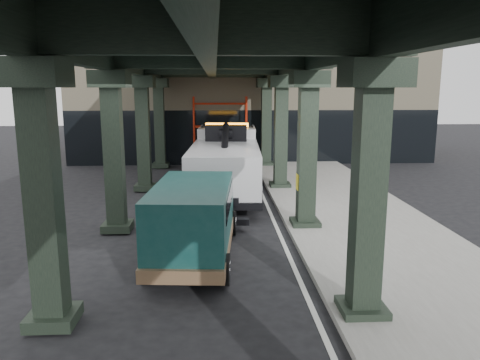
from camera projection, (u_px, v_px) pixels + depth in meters
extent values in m
plane|color=black|center=(226.00, 251.00, 13.08)|extent=(90.00, 90.00, 0.00)
cube|color=gray|center=(363.00, 226.00, 15.25)|extent=(5.00, 40.00, 0.15)
cube|color=silver|center=(277.00, 229.00, 15.12)|extent=(0.12, 38.00, 0.01)
cube|color=black|center=(368.00, 196.00, 8.80)|extent=(0.55, 0.55, 5.00)
cube|color=black|center=(375.00, 73.00, 8.37)|extent=(1.10, 1.10, 0.50)
cube|color=black|center=(362.00, 310.00, 9.26)|extent=(0.90, 0.90, 0.24)
cube|color=black|center=(307.00, 152.00, 14.68)|extent=(0.55, 0.55, 5.00)
cube|color=black|center=(309.00, 79.00, 14.24)|extent=(1.10, 1.10, 0.50)
cube|color=black|center=(305.00, 223.00, 15.13)|extent=(0.90, 0.90, 0.24)
cube|color=black|center=(281.00, 134.00, 20.56)|extent=(0.55, 0.55, 5.00)
cube|color=black|center=(282.00, 82.00, 20.12)|extent=(1.10, 1.10, 0.50)
cube|color=black|center=(280.00, 185.00, 21.01)|extent=(0.90, 0.90, 0.24)
cube|color=black|center=(266.00, 124.00, 26.44)|extent=(0.55, 0.55, 5.00)
cube|color=black|center=(267.00, 83.00, 26.00)|extent=(1.10, 1.10, 0.50)
cube|color=black|center=(266.00, 164.00, 26.89)|extent=(0.90, 0.90, 0.24)
cube|color=black|center=(44.00, 199.00, 8.50)|extent=(0.55, 0.55, 5.00)
cube|color=black|center=(33.00, 73.00, 8.06)|extent=(1.10, 1.10, 0.50)
cube|color=black|center=(54.00, 317.00, 8.95)|extent=(0.90, 0.90, 0.24)
cube|color=black|center=(114.00, 154.00, 14.38)|extent=(0.55, 0.55, 5.00)
cube|color=black|center=(110.00, 79.00, 13.94)|extent=(1.10, 1.10, 0.50)
cube|color=black|center=(118.00, 226.00, 14.83)|extent=(0.90, 0.90, 0.24)
cube|color=black|center=(143.00, 135.00, 20.26)|extent=(0.55, 0.55, 5.00)
cube|color=black|center=(141.00, 82.00, 19.82)|extent=(1.10, 1.10, 0.50)
cube|color=black|center=(145.00, 187.00, 20.71)|extent=(0.90, 0.90, 0.24)
cube|color=black|center=(160.00, 124.00, 26.13)|extent=(0.55, 0.55, 5.00)
cube|color=black|center=(158.00, 83.00, 25.70)|extent=(1.10, 1.10, 0.50)
cube|color=black|center=(161.00, 165.00, 26.58)|extent=(0.90, 0.90, 0.24)
cube|color=black|center=(310.00, 52.00, 14.09)|extent=(0.35, 32.00, 1.10)
cube|color=black|center=(108.00, 51.00, 13.79)|extent=(0.35, 32.00, 1.10)
cube|color=black|center=(210.00, 52.00, 13.94)|extent=(0.35, 32.00, 1.10)
cube|color=black|center=(210.00, 27.00, 13.80)|extent=(7.40, 32.00, 0.30)
cube|color=#C6B793|center=(248.00, 95.00, 31.99)|extent=(22.00, 10.00, 8.00)
cylinder|color=red|center=(194.00, 131.00, 27.21)|extent=(0.08, 0.08, 4.00)
cylinder|color=red|center=(194.00, 133.00, 26.42)|extent=(0.08, 0.08, 4.00)
cylinder|color=red|center=(246.00, 131.00, 27.36)|extent=(0.08, 0.08, 4.00)
cylinder|color=red|center=(247.00, 132.00, 26.58)|extent=(0.08, 0.08, 4.00)
cylinder|color=red|center=(220.00, 148.00, 27.48)|extent=(3.00, 0.08, 0.08)
cylinder|color=red|center=(220.00, 126.00, 27.23)|extent=(3.00, 0.08, 0.08)
cylinder|color=red|center=(220.00, 103.00, 26.97)|extent=(3.00, 0.08, 0.08)
cube|color=black|center=(226.00, 179.00, 19.47)|extent=(1.51, 8.29, 0.27)
cube|color=silver|center=(227.00, 148.00, 22.04)|extent=(2.71, 2.76, 1.98)
cube|color=silver|center=(228.00, 156.00, 23.28)|extent=(2.62, 0.90, 0.99)
cube|color=black|center=(227.00, 136.00, 22.20)|extent=(2.49, 1.55, 0.93)
cube|color=silver|center=(225.00, 167.00, 18.10)|extent=(2.91, 5.62, 1.54)
cube|color=orange|center=(227.00, 125.00, 21.61)|extent=(1.99, 0.41, 0.18)
cube|color=black|center=(226.00, 133.00, 20.04)|extent=(1.79, 0.75, 0.66)
cylinder|color=black|center=(225.00, 145.00, 18.15)|extent=(0.45, 3.85, 1.47)
cube|color=black|center=(222.00, 213.00, 15.56)|extent=(0.41, 1.55, 0.20)
cube|color=black|center=(222.00, 221.00, 14.82)|extent=(1.77, 0.36, 0.20)
cylinder|color=black|center=(203.00, 170.00, 22.57)|extent=(0.44, 1.23, 1.21)
cylinder|color=silver|center=(203.00, 170.00, 22.57)|extent=(0.46, 0.69, 0.66)
cylinder|color=black|center=(253.00, 170.00, 22.58)|extent=(0.44, 1.23, 1.21)
cylinder|color=silver|center=(253.00, 170.00, 22.58)|extent=(0.46, 0.69, 0.66)
cylinder|color=black|center=(196.00, 185.00, 19.02)|extent=(0.44, 1.23, 1.21)
cylinder|color=silver|center=(196.00, 185.00, 19.02)|extent=(0.46, 0.69, 0.66)
cylinder|color=black|center=(255.00, 185.00, 19.02)|extent=(0.44, 1.23, 1.21)
cylinder|color=silver|center=(255.00, 185.00, 19.02)|extent=(0.46, 0.69, 0.66)
cylinder|color=black|center=(192.00, 193.00, 17.62)|extent=(0.44, 1.23, 1.21)
cylinder|color=silver|center=(192.00, 193.00, 17.62)|extent=(0.46, 0.69, 0.66)
cylinder|color=black|center=(256.00, 193.00, 17.62)|extent=(0.44, 1.23, 1.21)
cylinder|color=silver|center=(256.00, 193.00, 17.62)|extent=(0.46, 0.69, 0.66)
cube|color=#12413E|center=(203.00, 208.00, 14.44)|extent=(1.91, 1.13, 0.81)
cube|color=#12413E|center=(192.00, 219.00, 11.96)|extent=(2.19, 4.16, 1.74)
cube|color=brown|center=(195.00, 241.00, 12.45)|extent=(2.31, 5.15, 0.31)
cube|color=black|center=(201.00, 188.00, 13.95)|extent=(1.77, 0.52, 0.75)
cube|color=black|center=(193.00, 199.00, 12.13)|extent=(2.16, 3.36, 0.49)
cube|color=silver|center=(205.00, 215.00, 14.98)|extent=(1.79, 0.25, 0.27)
cylinder|color=black|center=(174.00, 223.00, 14.51)|extent=(0.31, 0.77, 0.75)
cylinder|color=silver|center=(174.00, 223.00, 14.51)|extent=(0.32, 0.43, 0.41)
cylinder|color=black|center=(232.00, 223.00, 14.46)|extent=(0.31, 0.77, 0.75)
cylinder|color=silver|center=(232.00, 223.00, 14.46)|extent=(0.32, 0.43, 0.41)
cylinder|color=black|center=(147.00, 269.00, 10.83)|extent=(0.31, 0.77, 0.75)
cylinder|color=silver|center=(147.00, 269.00, 10.83)|extent=(0.32, 0.43, 0.41)
cylinder|color=black|center=(224.00, 270.00, 10.78)|extent=(0.31, 0.77, 0.75)
cylinder|color=silver|center=(224.00, 270.00, 10.78)|extent=(0.32, 0.43, 0.41)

